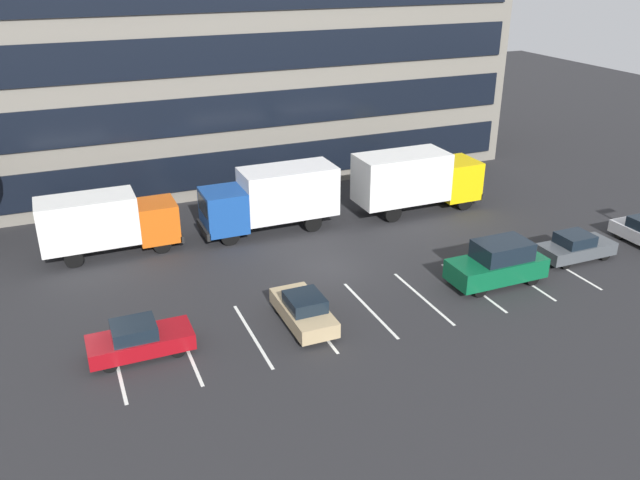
{
  "coord_description": "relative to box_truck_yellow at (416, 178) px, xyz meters",
  "views": [
    {
      "loc": [
        -12.23,
        -27.58,
        15.1
      ],
      "look_at": [
        -0.28,
        0.7,
        1.4
      ],
      "focal_mm": 36.8,
      "sensor_mm": 36.0,
      "label": 1
    }
  ],
  "objects": [
    {
      "name": "ground_plane",
      "position": [
        -8.19,
        -5.53,
        -2.13
      ],
      "size": [
        120.0,
        120.0,
        0.0
      ],
      "primitive_type": "plane",
      "color": "#262628"
    },
    {
      "name": "office_building",
      "position": [
        -8.19,
        12.42,
        8.67
      ],
      "size": [
        39.13,
        11.08,
        21.6
      ],
      "color": "slate",
      "rests_on": "ground_plane"
    },
    {
      "name": "lot_markings",
      "position": [
        -8.19,
        -10.01,
        -2.12
      ],
      "size": [
        22.54,
        5.4,
        0.01
      ],
      "color": "silver",
      "rests_on": "ground_plane"
    },
    {
      "name": "box_truck_yellow",
      "position": [
        0.0,
        0.0,
        0.0
      ],
      "size": [
        8.15,
        2.7,
        3.78
      ],
      "color": "yellow",
      "rests_on": "ground_plane"
    },
    {
      "name": "box_truck_orange",
      "position": [
        -18.37,
        0.82,
        -0.25
      ],
      "size": [
        7.2,
        2.38,
        3.34
      ],
      "color": "#D85914",
      "rests_on": "ground_plane"
    },
    {
      "name": "box_truck_blue",
      "position": [
        -9.22,
        0.49,
        -0.07
      ],
      "size": [
        7.9,
        2.62,
        3.66
      ],
      "color": "#194799",
      "rests_on": "ground_plane"
    },
    {
      "name": "sedan_tan",
      "position": [
        -11.42,
        -9.99,
        -1.43
      ],
      "size": [
        1.72,
        4.11,
        1.47
      ],
      "color": "tan",
      "rests_on": "ground_plane"
    },
    {
      "name": "sedan_maroon",
      "position": [
        -18.4,
        -9.62,
        -1.43
      ],
      "size": [
        4.15,
        1.74,
        1.49
      ],
      "color": "maroon",
      "rests_on": "ground_plane"
    },
    {
      "name": "suv_forest",
      "position": [
        -1.24,
        -10.04,
        -1.08
      ],
      "size": [
        4.8,
        2.03,
        2.17
      ],
      "color": "#0C5933",
      "rests_on": "ground_plane"
    },
    {
      "name": "sedan_charcoal",
      "position": [
        4.24,
        -9.45,
        -1.44
      ],
      "size": [
        4.07,
        1.7,
        1.46
      ],
      "color": "#474C51",
      "rests_on": "ground_plane"
    }
  ]
}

